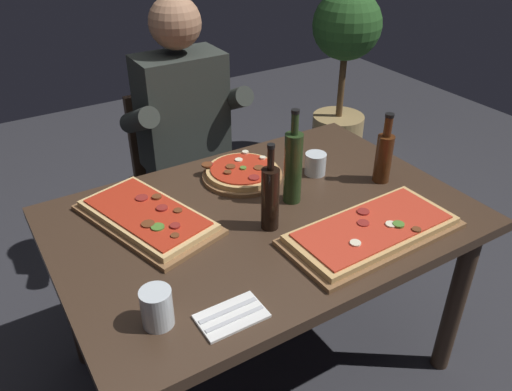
{
  "coord_description": "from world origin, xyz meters",
  "views": [
    {
      "loc": [
        -0.79,
        -1.23,
        1.73
      ],
      "look_at": [
        0.0,
        0.05,
        0.79
      ],
      "focal_mm": 36.01,
      "sensor_mm": 36.0,
      "label": 1
    }
  ],
  "objects_px": {
    "pizza_round_far": "(242,173)",
    "tumbler_near_camera": "(157,308)",
    "pizza_rectangular_left": "(147,217)",
    "oil_bottle_amber": "(384,156)",
    "dining_table": "(263,237)",
    "tumbler_far_side": "(315,165)",
    "pizza_rectangular_front": "(372,231)",
    "vinegar_bottle_green": "(293,166)",
    "wine_bottle_dark": "(270,197)",
    "potted_plant_corner": "(343,64)",
    "seated_diner": "(188,133)",
    "diner_chair": "(181,171)"
  },
  "relations": [
    {
      "from": "pizza_round_far",
      "to": "potted_plant_corner",
      "type": "height_order",
      "value": "potted_plant_corner"
    },
    {
      "from": "seated_diner",
      "to": "pizza_round_far",
      "type": "bearing_deg",
      "value": -89.08
    },
    {
      "from": "pizza_rectangular_left",
      "to": "wine_bottle_dark",
      "type": "bearing_deg",
      "value": -35.9
    },
    {
      "from": "tumbler_far_side",
      "to": "wine_bottle_dark",
      "type": "bearing_deg",
      "value": -148.78
    },
    {
      "from": "pizza_rectangular_left",
      "to": "tumbler_near_camera",
      "type": "xyz_separation_m",
      "value": [
        -0.15,
        -0.45,
        0.03
      ]
    },
    {
      "from": "pizza_round_far",
      "to": "diner_chair",
      "type": "distance_m",
      "value": 0.66
    },
    {
      "from": "pizza_rectangular_front",
      "to": "oil_bottle_amber",
      "type": "relative_size",
      "value": 2.19
    },
    {
      "from": "vinegar_bottle_green",
      "to": "diner_chair",
      "type": "height_order",
      "value": "vinegar_bottle_green"
    },
    {
      "from": "dining_table",
      "to": "pizza_rectangular_left",
      "type": "relative_size",
      "value": 2.49
    },
    {
      "from": "oil_bottle_amber",
      "to": "diner_chair",
      "type": "relative_size",
      "value": 0.31
    },
    {
      "from": "pizza_rectangular_front",
      "to": "potted_plant_corner",
      "type": "xyz_separation_m",
      "value": [
        1.21,
        1.57,
        -0.08
      ]
    },
    {
      "from": "oil_bottle_amber",
      "to": "potted_plant_corner",
      "type": "distance_m",
      "value": 1.63
    },
    {
      "from": "pizza_rectangular_left",
      "to": "diner_chair",
      "type": "distance_m",
      "value": 0.85
    },
    {
      "from": "oil_bottle_amber",
      "to": "seated_diner",
      "type": "bearing_deg",
      "value": 120.01
    },
    {
      "from": "pizza_rectangular_front",
      "to": "diner_chair",
      "type": "height_order",
      "value": "diner_chair"
    },
    {
      "from": "dining_table",
      "to": "tumbler_far_side",
      "type": "xyz_separation_m",
      "value": [
        0.33,
        0.14,
        0.13
      ]
    },
    {
      "from": "pizza_rectangular_front",
      "to": "vinegar_bottle_green",
      "type": "distance_m",
      "value": 0.35
    },
    {
      "from": "vinegar_bottle_green",
      "to": "potted_plant_corner",
      "type": "xyz_separation_m",
      "value": [
        1.3,
        1.26,
        -0.2
      ]
    },
    {
      "from": "dining_table",
      "to": "seated_diner",
      "type": "bearing_deg",
      "value": 85.38
    },
    {
      "from": "pizza_rectangular_left",
      "to": "seated_diner",
      "type": "xyz_separation_m",
      "value": [
        0.42,
        0.57,
        -0.02
      ]
    },
    {
      "from": "vinegar_bottle_green",
      "to": "seated_diner",
      "type": "height_order",
      "value": "seated_diner"
    },
    {
      "from": "tumbler_far_side",
      "to": "potted_plant_corner",
      "type": "distance_m",
      "value": 1.6
    },
    {
      "from": "wine_bottle_dark",
      "to": "tumbler_near_camera",
      "type": "distance_m",
      "value": 0.53
    },
    {
      "from": "oil_bottle_amber",
      "to": "pizza_rectangular_left",
      "type": "bearing_deg",
      "value": 166.58
    },
    {
      "from": "wine_bottle_dark",
      "to": "diner_chair",
      "type": "relative_size",
      "value": 0.35
    },
    {
      "from": "oil_bottle_amber",
      "to": "tumbler_near_camera",
      "type": "relative_size",
      "value": 2.52
    },
    {
      "from": "tumbler_near_camera",
      "to": "seated_diner",
      "type": "relative_size",
      "value": 0.08
    },
    {
      "from": "pizza_rectangular_front",
      "to": "seated_diner",
      "type": "height_order",
      "value": "seated_diner"
    },
    {
      "from": "pizza_rectangular_front",
      "to": "diner_chair",
      "type": "bearing_deg",
      "value": 98.55
    },
    {
      "from": "tumbler_near_camera",
      "to": "seated_diner",
      "type": "distance_m",
      "value": 1.17
    },
    {
      "from": "dining_table",
      "to": "tumbler_near_camera",
      "type": "relative_size",
      "value": 12.92
    },
    {
      "from": "diner_chair",
      "to": "seated_diner",
      "type": "bearing_deg",
      "value": -90.0
    },
    {
      "from": "pizza_round_far",
      "to": "oil_bottle_amber",
      "type": "bearing_deg",
      "value": -34.05
    },
    {
      "from": "pizza_rectangular_left",
      "to": "oil_bottle_amber",
      "type": "height_order",
      "value": "oil_bottle_amber"
    },
    {
      "from": "pizza_rectangular_left",
      "to": "pizza_round_far",
      "type": "distance_m",
      "value": 0.43
    },
    {
      "from": "tumbler_far_side",
      "to": "potted_plant_corner",
      "type": "bearing_deg",
      "value": 45.89
    },
    {
      "from": "wine_bottle_dark",
      "to": "seated_diner",
      "type": "xyz_separation_m",
      "value": [
        0.08,
        0.81,
        -0.11
      ]
    },
    {
      "from": "pizza_rectangular_left",
      "to": "oil_bottle_amber",
      "type": "bearing_deg",
      "value": -13.42
    },
    {
      "from": "pizza_rectangular_left",
      "to": "tumbler_far_side",
      "type": "height_order",
      "value": "tumbler_far_side"
    },
    {
      "from": "vinegar_bottle_green",
      "to": "tumbler_far_side",
      "type": "xyz_separation_m",
      "value": [
        0.19,
        0.11,
        -0.1
      ]
    },
    {
      "from": "pizza_round_far",
      "to": "tumbler_near_camera",
      "type": "relative_size",
      "value": 2.85
    },
    {
      "from": "pizza_rectangular_left",
      "to": "pizza_rectangular_front",
      "type": "bearing_deg",
      "value": -37.85
    },
    {
      "from": "vinegar_bottle_green",
      "to": "tumbler_near_camera",
      "type": "bearing_deg",
      "value": -154.18
    },
    {
      "from": "pizza_rectangular_left",
      "to": "tumbler_far_side",
      "type": "bearing_deg",
      "value": -2.58
    },
    {
      "from": "tumbler_far_side",
      "to": "seated_diner",
      "type": "distance_m",
      "value": 0.65
    },
    {
      "from": "oil_bottle_amber",
      "to": "vinegar_bottle_green",
      "type": "distance_m",
      "value": 0.38
    },
    {
      "from": "pizza_rectangular_front",
      "to": "tumbler_far_side",
      "type": "bearing_deg",
      "value": 77.57
    },
    {
      "from": "wine_bottle_dark",
      "to": "diner_chair",
      "type": "bearing_deg",
      "value": 84.95
    },
    {
      "from": "vinegar_bottle_green",
      "to": "pizza_rectangular_left",
      "type": "bearing_deg",
      "value": 163.6
    },
    {
      "from": "pizza_rectangular_left",
      "to": "diner_chair",
      "type": "height_order",
      "value": "diner_chair"
    }
  ]
}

